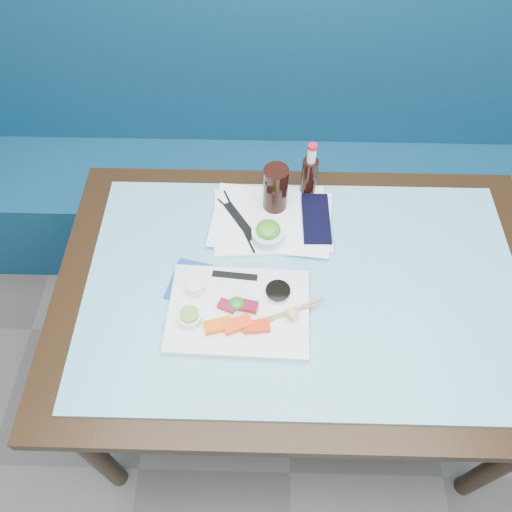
{
  "coord_description": "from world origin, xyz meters",
  "views": [
    {
      "loc": [
        -0.12,
        0.71,
        1.95
      ],
      "look_at": [
        -0.13,
        1.52,
        0.8
      ],
      "focal_mm": 35.0,
      "sensor_mm": 36.0,
      "label": 1
    }
  ],
  "objects_px": {
    "booth_bench": "(291,168)",
    "sashimi_plate": "(239,311)",
    "dining_table": "(301,301)",
    "cola_bottle_body": "(309,178)",
    "blue_napkin": "(195,283)",
    "serving_tray": "(271,221)",
    "seaweed_bowl": "(268,235)",
    "cola_glass": "(276,189)"
  },
  "relations": [
    {
      "from": "sashimi_plate",
      "to": "serving_tray",
      "type": "distance_m",
      "value": 0.33
    },
    {
      "from": "sashimi_plate",
      "to": "blue_napkin",
      "type": "bearing_deg",
      "value": 146.34
    },
    {
      "from": "serving_tray",
      "to": "seaweed_bowl",
      "type": "xyz_separation_m",
      "value": [
        -0.01,
        -0.07,
        0.03
      ]
    },
    {
      "from": "serving_tray",
      "to": "blue_napkin",
      "type": "relative_size",
      "value": 2.51
    },
    {
      "from": "sashimi_plate",
      "to": "seaweed_bowl",
      "type": "height_order",
      "value": "seaweed_bowl"
    },
    {
      "from": "cola_bottle_body",
      "to": "booth_bench",
      "type": "bearing_deg",
      "value": 92.56
    },
    {
      "from": "cola_glass",
      "to": "blue_napkin",
      "type": "xyz_separation_m",
      "value": [
        -0.22,
        -0.28,
        -0.09
      ]
    },
    {
      "from": "booth_bench",
      "to": "cola_bottle_body",
      "type": "height_order",
      "value": "booth_bench"
    },
    {
      "from": "sashimi_plate",
      "to": "dining_table",
      "type": "bearing_deg",
      "value": 29.07
    },
    {
      "from": "serving_tray",
      "to": "cola_glass",
      "type": "xyz_separation_m",
      "value": [
        0.01,
        0.05,
        0.08
      ]
    },
    {
      "from": "dining_table",
      "to": "seaweed_bowl",
      "type": "bearing_deg",
      "value": 124.14
    },
    {
      "from": "sashimi_plate",
      "to": "booth_bench",
      "type": "bearing_deg",
      "value": 80.96
    },
    {
      "from": "cola_glass",
      "to": "cola_bottle_body",
      "type": "relative_size",
      "value": 1.1
    },
    {
      "from": "booth_bench",
      "to": "blue_napkin",
      "type": "height_order",
      "value": "booth_bench"
    },
    {
      "from": "booth_bench",
      "to": "blue_napkin",
      "type": "distance_m",
      "value": 0.97
    },
    {
      "from": "dining_table",
      "to": "cola_glass",
      "type": "distance_m",
      "value": 0.34
    },
    {
      "from": "seaweed_bowl",
      "to": "booth_bench",
      "type": "bearing_deg",
      "value": 81.62
    },
    {
      "from": "booth_bench",
      "to": "serving_tray",
      "type": "height_order",
      "value": "booth_bench"
    },
    {
      "from": "cola_glass",
      "to": "booth_bench",
      "type": "bearing_deg",
      "value": 81.7
    },
    {
      "from": "seaweed_bowl",
      "to": "cola_bottle_body",
      "type": "xyz_separation_m",
      "value": [
        0.12,
        0.2,
        0.04
      ]
    },
    {
      "from": "serving_tray",
      "to": "cola_glass",
      "type": "bearing_deg",
      "value": 75.71
    },
    {
      "from": "cola_glass",
      "to": "seaweed_bowl",
      "type": "bearing_deg",
      "value": -98.75
    },
    {
      "from": "dining_table",
      "to": "serving_tray",
      "type": "xyz_separation_m",
      "value": [
        -0.09,
        0.22,
        0.1
      ]
    },
    {
      "from": "booth_bench",
      "to": "blue_napkin",
      "type": "xyz_separation_m",
      "value": [
        -0.3,
        -0.84,
        0.39
      ]
    },
    {
      "from": "blue_napkin",
      "to": "seaweed_bowl",
      "type": "bearing_deg",
      "value": 36.83
    },
    {
      "from": "dining_table",
      "to": "cola_glass",
      "type": "relative_size",
      "value": 9.1
    },
    {
      "from": "dining_table",
      "to": "cola_glass",
      "type": "bearing_deg",
      "value": 106.26
    },
    {
      "from": "dining_table",
      "to": "booth_bench",
      "type": "bearing_deg",
      "value": 90.0
    },
    {
      "from": "sashimi_plate",
      "to": "blue_napkin",
      "type": "relative_size",
      "value": 2.72
    },
    {
      "from": "sashimi_plate",
      "to": "cola_bottle_body",
      "type": "bearing_deg",
      "value": 67.22
    },
    {
      "from": "dining_table",
      "to": "blue_napkin",
      "type": "bearing_deg",
      "value": -179.67
    },
    {
      "from": "sashimi_plate",
      "to": "cola_glass",
      "type": "relative_size",
      "value": 2.44
    },
    {
      "from": "serving_tray",
      "to": "blue_napkin",
      "type": "distance_m",
      "value": 0.31
    },
    {
      "from": "booth_bench",
      "to": "sashimi_plate",
      "type": "xyz_separation_m",
      "value": [
        -0.18,
        -0.93,
        0.39
      ]
    },
    {
      "from": "serving_tray",
      "to": "blue_napkin",
      "type": "height_order",
      "value": "serving_tray"
    },
    {
      "from": "booth_bench",
      "to": "sashimi_plate",
      "type": "relative_size",
      "value": 8.0
    },
    {
      "from": "cola_glass",
      "to": "dining_table",
      "type": "bearing_deg",
      "value": -73.74
    },
    {
      "from": "serving_tray",
      "to": "seaweed_bowl",
      "type": "height_order",
      "value": "seaweed_bowl"
    },
    {
      "from": "dining_table",
      "to": "sashimi_plate",
      "type": "height_order",
      "value": "sashimi_plate"
    },
    {
      "from": "cola_bottle_body",
      "to": "serving_tray",
      "type": "bearing_deg",
      "value": -133.29
    },
    {
      "from": "booth_bench",
      "to": "sashimi_plate",
      "type": "distance_m",
      "value": 1.03
    },
    {
      "from": "cola_glass",
      "to": "cola_bottle_body",
      "type": "height_order",
      "value": "cola_glass"
    }
  ]
}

